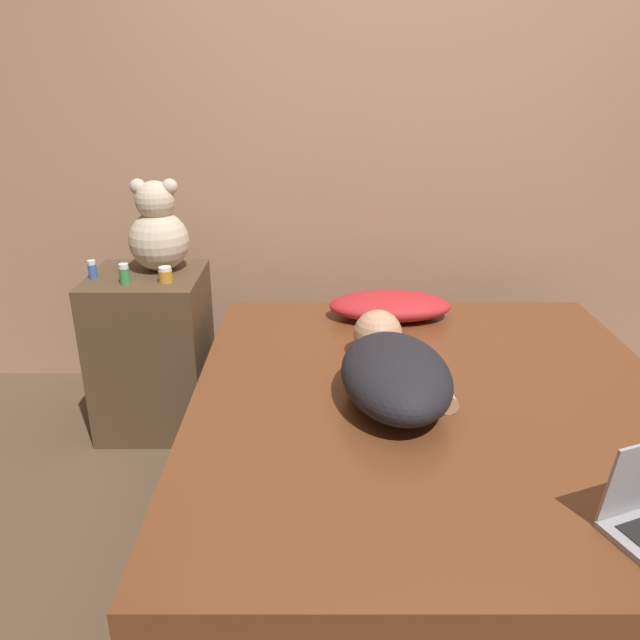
# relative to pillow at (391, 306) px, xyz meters

# --- Properties ---
(ground_plane) EXTENTS (12.00, 12.00, 0.00)m
(ground_plane) POSITION_rel_pillow_xyz_m (0.09, -0.70, -0.56)
(ground_plane) COLOR brown
(wall_back) EXTENTS (8.00, 0.06, 2.60)m
(wall_back) POSITION_rel_pillow_xyz_m (0.09, 0.49, 0.74)
(wall_back) COLOR tan
(wall_back) RESTS_ON ground_plane
(bed) EXTENTS (1.66, 1.82, 0.50)m
(bed) POSITION_rel_pillow_xyz_m (0.09, -0.70, -0.31)
(bed) COLOR brown
(bed) RESTS_ON ground_plane
(nightstand) EXTENTS (0.47, 0.45, 0.71)m
(nightstand) POSITION_rel_pillow_xyz_m (-1.04, -0.03, -0.20)
(nightstand) COLOR brown
(nightstand) RESTS_ON ground_plane
(pillow) EXTENTS (0.52, 0.28, 0.11)m
(pillow) POSITION_rel_pillow_xyz_m (0.00, 0.00, 0.00)
(pillow) COLOR red
(pillow) RESTS_ON bed
(person_lying) EXTENTS (0.39, 0.73, 0.20)m
(person_lying) POSITION_rel_pillow_xyz_m (-0.06, -0.69, 0.04)
(person_lying) COLOR black
(person_lying) RESTS_ON bed
(teddy_bear) EXTENTS (0.25, 0.25, 0.39)m
(teddy_bear) POSITION_rel_pillow_xyz_m (-0.98, 0.04, 0.32)
(teddy_bear) COLOR beige
(teddy_bear) RESTS_ON nightstand
(bottle_amber) EXTENTS (0.06, 0.06, 0.06)m
(bottle_amber) POSITION_rel_pillow_xyz_m (-0.92, -0.13, 0.18)
(bottle_amber) COLOR gold
(bottle_amber) RESTS_ON nightstand
(bottle_green) EXTENTS (0.04, 0.04, 0.08)m
(bottle_green) POSITION_rel_pillow_xyz_m (-1.08, -0.15, 0.19)
(bottle_green) COLOR #3D8E4C
(bottle_green) RESTS_ON nightstand
(bottle_blue) EXTENTS (0.03, 0.03, 0.08)m
(bottle_blue) POSITION_rel_pillow_xyz_m (-1.23, -0.08, 0.19)
(bottle_blue) COLOR #3866B2
(bottle_blue) RESTS_ON nightstand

